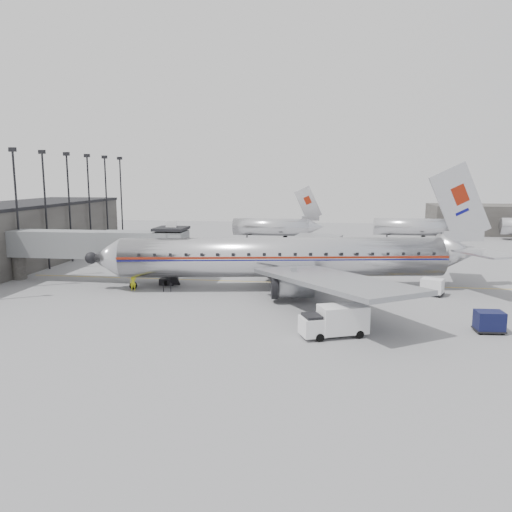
{
  "coord_description": "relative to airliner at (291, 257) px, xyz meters",
  "views": [
    {
      "loc": [
        8.18,
        -49.56,
        12.1
      ],
      "look_at": [
        0.49,
        4.74,
        3.2
      ],
      "focal_mm": 35.0,
      "sensor_mm": 36.0,
      "label": 1
    }
  ],
  "objects": [
    {
      "name": "ground",
      "position": [
        -4.46,
        -3.14,
        -3.42
      ],
      "size": [
        160.0,
        160.0,
        0.0
      ],
      "primitive_type": "plane",
      "color": "slate",
      "rests_on": "ground"
    },
    {
      "name": "terminal",
      "position": [
        -38.46,
        6.86,
        0.58
      ],
      "size": [
        12.0,
        46.0,
        8.0
      ],
      "primitive_type": "cube",
      "color": "#34312F",
      "rests_on": "ground"
    },
    {
      "name": "hangar",
      "position": [
        40.54,
        56.86,
        -0.42
      ],
      "size": [
        30.0,
        12.0,
        6.0
      ],
      "primitive_type": "cube",
      "color": "#34312F",
      "rests_on": "ground"
    },
    {
      "name": "apron_line",
      "position": [
        -1.46,
        2.86,
        -3.42
      ],
      "size": [
        60.0,
        0.15,
        0.01
      ],
      "primitive_type": "cube",
      "rotation": [
        0.0,
        0.0,
        1.57
      ],
      "color": "gold",
      "rests_on": "ground"
    },
    {
      "name": "jet_bridge",
      "position": [
        -21.12,
        0.52,
        0.76
      ],
      "size": [
        21.0,
        6.2,
        7.1
      ],
      "color": "#5B5E60",
      "rests_on": "ground"
    },
    {
      "name": "floodlight_masts",
      "position": [
        -31.96,
        9.86,
        4.94
      ],
      "size": [
        0.9,
        42.25,
        15.25
      ],
      "color": "black",
      "rests_on": "ground"
    },
    {
      "name": "distant_aircraft_near",
      "position": [
        -6.25,
        38.86,
        -0.69
      ],
      "size": [
        16.39,
        3.2,
        10.26
      ],
      "color": "silver",
      "rests_on": "ground"
    },
    {
      "name": "distant_aircraft_mid",
      "position": [
        19.75,
        42.86,
        -0.69
      ],
      "size": [
        16.39,
        3.2,
        10.26
      ],
      "color": "silver",
      "rests_on": "ground"
    },
    {
      "name": "airliner",
      "position": [
        0.0,
        0.0,
        0.0
      ],
      "size": [
        42.76,
        39.31,
        13.61
      ],
      "rotation": [
        0.0,
        0.0,
        0.17
      ],
      "color": "silver",
      "rests_on": "ground"
    },
    {
      "name": "service_van",
      "position": [
        4.51,
        -15.85,
        -2.17
      ],
      "size": [
        5.41,
        3.67,
        2.38
      ],
      "rotation": [
        0.0,
        0.0,
        0.38
      ],
      "color": "white",
      "rests_on": "ground"
    },
    {
      "name": "baggage_cart_navy",
      "position": [
        16.44,
        -13.14,
        -2.52
      ],
      "size": [
        2.25,
        1.77,
        1.69
      ],
      "rotation": [
        0.0,
        0.0,
        0.06
      ],
      "color": "#0D1034",
      "rests_on": "ground"
    },
    {
      "name": "baggage_cart_white",
      "position": [
        14.53,
        -1.14,
        -2.51
      ],
      "size": [
        2.66,
        2.41,
        1.71
      ],
      "rotation": [
        0.0,
        0.0,
        -0.43
      ],
      "color": "white",
      "rests_on": "ground"
    },
    {
      "name": "ramp_worker",
      "position": [
        -16.46,
        -3.31,
        -2.54
      ],
      "size": [
        0.71,
        0.54,
        1.77
      ],
      "primitive_type": "imported",
      "rotation": [
        0.0,
        0.0,
        0.19
      ],
      "color": "#CDD118",
      "rests_on": "ground"
    }
  ]
}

